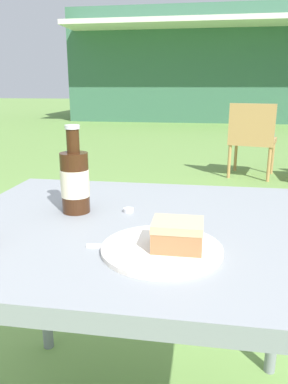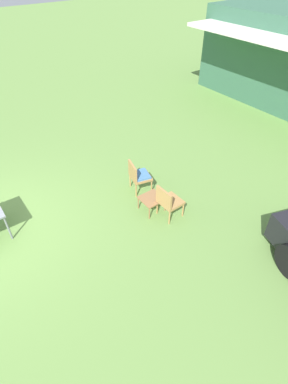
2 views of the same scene
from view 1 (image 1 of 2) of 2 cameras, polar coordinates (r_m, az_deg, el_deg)
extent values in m
cube|color=#38664C|center=(12.66, 13.33, 17.91)|extent=(9.48, 3.63, 3.11)
cube|color=silver|center=(10.35, 14.68, 23.92)|extent=(9.00, 1.20, 0.12)
cylinder|color=#B2844C|center=(4.69, 18.97, 4.91)|extent=(0.04, 0.04, 0.38)
cylinder|color=#B2844C|center=(4.74, 13.80, 5.42)|extent=(0.04, 0.04, 0.38)
cylinder|color=#B2844C|center=(4.29, 18.50, 3.98)|extent=(0.04, 0.04, 0.38)
cylinder|color=#B2844C|center=(4.34, 12.86, 4.55)|extent=(0.04, 0.04, 0.38)
cube|color=#B2844C|center=(4.48, 16.24, 7.48)|extent=(0.59, 0.57, 0.06)
cube|color=#B2844C|center=(4.25, 16.11, 10.16)|extent=(0.48, 0.17, 0.39)
cube|color=#4C7FB7|center=(4.47, 16.30, 8.18)|extent=(0.52, 0.49, 0.05)
cube|color=gray|center=(0.94, -0.97, -5.79)|extent=(0.93, 0.77, 0.04)
cylinder|color=gray|center=(1.50, -15.13, -11.99)|extent=(0.04, 0.04, 0.65)
cylinder|color=gray|center=(1.41, 19.68, -14.29)|extent=(0.04, 0.04, 0.65)
cylinder|color=silver|center=(0.77, 2.73, -8.67)|extent=(0.25, 0.25, 0.01)
cube|color=#9E6B42|center=(0.76, 5.10, -7.03)|extent=(0.10, 0.08, 0.04)
cube|color=tan|center=(0.75, 5.15, -5.01)|extent=(0.10, 0.08, 0.02)
cylinder|color=#381E0F|center=(1.00, -10.46, 1.38)|extent=(0.07, 0.07, 0.16)
cylinder|color=#381E0F|center=(0.98, -10.78, 7.65)|extent=(0.03, 0.03, 0.06)
cylinder|color=silver|center=(0.97, -10.89, 9.72)|extent=(0.04, 0.04, 0.01)
cylinder|color=beige|center=(1.00, -10.46, 1.38)|extent=(0.07, 0.07, 0.07)
cube|color=silver|center=(0.79, -2.61, -8.35)|extent=(0.16, 0.03, 0.01)
cylinder|color=silver|center=(1.00, -2.39, -2.76)|extent=(0.03, 0.03, 0.01)
camera|label=2|loc=(6.72, 100.08, 34.06)|focal=28.00mm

